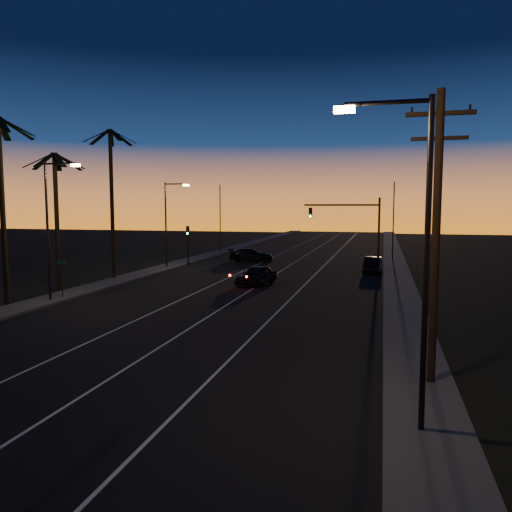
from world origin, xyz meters
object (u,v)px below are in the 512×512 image
(utility_pole, at_px, (436,232))
(right_car, at_px, (373,265))
(signal_mast, at_px, (353,221))
(lead_car, at_px, (256,275))
(cross_car, at_px, (251,255))

(utility_pole, distance_m, right_car, 30.22)
(signal_mast, bearing_deg, right_car, -7.21)
(utility_pole, height_order, lead_car, utility_pole)
(lead_car, height_order, right_car, lead_car)
(cross_car, bearing_deg, lead_car, -73.80)
(utility_pole, bearing_deg, right_car, 94.99)
(utility_pole, bearing_deg, signal_mast, 98.47)
(signal_mast, xyz_separation_m, lead_car, (-6.91, -9.82, -4.02))
(utility_pole, distance_m, signal_mast, 30.33)
(utility_pole, height_order, cross_car, utility_pole)
(utility_pole, xyz_separation_m, cross_car, (-16.03, 36.23, -4.58))
(right_car, relative_size, cross_car, 0.86)
(lead_car, distance_m, cross_car, 16.72)
(lead_car, xyz_separation_m, cross_car, (-4.66, 16.05, -0.02))
(utility_pole, xyz_separation_m, signal_mast, (-4.46, 29.99, -0.53))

